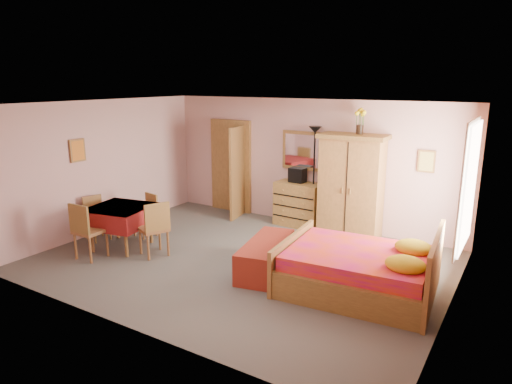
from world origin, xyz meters
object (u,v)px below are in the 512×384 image
Objects in this scene: sunflower_vase at (360,121)px; chair_west at (98,219)px; floor_lamp at (314,178)px; chair_east at (153,228)px; chest_of_drawers at (299,204)px; chair_north at (145,216)px; bed at (358,258)px; bench at (266,256)px; wardrobe at (351,186)px; chair_south at (90,230)px; stereo at (297,175)px; wall_mirror at (304,151)px; dining_table at (121,227)px.

sunflower_vase is 5.25m from chair_west.
floor_lamp reaches higher than chair_east.
chair_east is at bearing -113.65° from chest_of_drawers.
sunflower_vase reaches higher than chair_north.
bed is 1.45× the size of bench.
chair_south is at bearing -136.39° from wardrobe.
floor_lamp is 2.99m from bed.
chest_of_drawers is at bearing -34.08° from stereo.
wall_mirror is at bearing 57.07° from chair_south.
dining_table is at bearing -140.02° from sunflower_vase.
sunflower_vase is at bearing 46.97° from wardrobe.
wardrobe is 4.85m from chair_west.
chair_north reaches higher than dining_table.
chair_north is at bearing -134.89° from stereo.
bed is at bearing -44.69° from chest_of_drawers.
chair_north is 0.98× the size of chair_west.
sunflower_vase reaches higher than chair_east.
bench is 1.49× the size of chair_south.
chair_north is 0.84× the size of chair_east.
wall_mirror reaches higher than chest_of_drawers.
floor_lamp is 4.35m from chair_south.
floor_lamp is 0.98× the size of bed.
chest_of_drawers is 0.47× the size of floor_lamp.
stereo is 0.31× the size of dining_table.
wardrobe reaches higher than bed.
chair_south is (-3.43, -3.47, -1.73)m from sunflower_vase.
chair_south is at bearing 55.16° from chair_west.
bench is at bearing -74.68° from stereo.
wardrobe is 0.93× the size of bed.
bed is 2.19× the size of chair_east.
chair_south is at bearing 152.17° from chair_east.
sunflower_vase reaches higher than wall_mirror.
wardrobe is at bearing -136.61° from chair_north.
chest_of_drawers is at bearing 52.28° from dining_table.
chair_north is at bearing 175.73° from bench.
wardrobe reaches higher than chest_of_drawers.
chair_south is at bearing -158.86° from bench.
chair_south is (-2.81, -1.09, 0.25)m from bench.
chair_east is at bearing 1.42° from dining_table.
wall_mirror reaches higher than chair_west.
chair_west is at bearing 112.70° from chair_east.
wardrobe is at bearing -8.71° from floor_lamp.
floor_lamp is at bearing 15.61° from chest_of_drawers.
dining_table is at bearing -141.95° from wardrobe.
chair_north is at bearing 147.69° from chair_west.
bed reaches higher than chair_west.
chair_north is at bearing -138.90° from floor_lamp.
wardrobe is 1.35× the size of bench.
sunflower_vase is 3.16m from bench.
chair_south reaches higher than chair_east.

